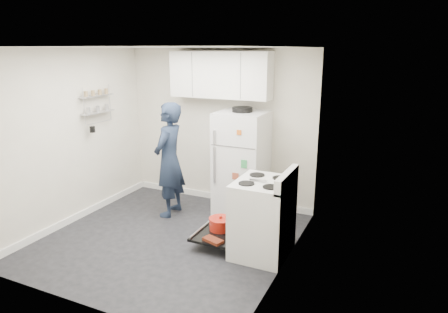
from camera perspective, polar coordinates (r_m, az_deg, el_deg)
The scene contains 7 objects.
room at distance 5.18m, azimuth -8.42°, elevation 0.74°, with size 3.21×3.21×2.51m.
electric_range at distance 4.98m, azimuth 5.42°, elevation -8.77°, with size 0.66×0.76×1.10m.
open_oven_door at distance 5.33m, azimuth -0.62°, elevation -10.24°, with size 0.55×0.72×0.23m.
refrigerator at distance 6.08m, azimuth 2.54°, elevation -0.95°, with size 0.72×0.74×1.65m.
upper_cabinets at distance 6.20m, azimuth -0.51°, elevation 11.61°, with size 1.60×0.33×0.70m, color silver.
wall_shelf_rack at distance 6.36m, azimuth -17.71°, elevation 7.15°, with size 0.14×0.60×0.61m.
person at distance 6.05m, azimuth -7.83°, elevation -0.48°, with size 0.63×0.42×1.73m, color #182236.
Camera 1 is at (2.74, -4.16, 2.48)m, focal length 32.00 mm.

